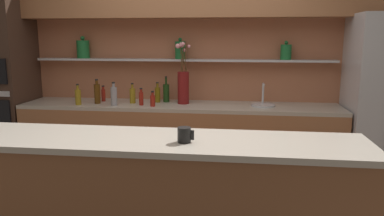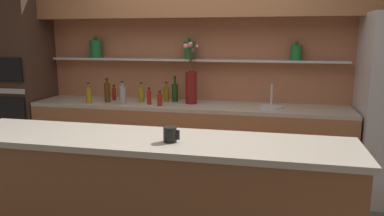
{
  "view_description": "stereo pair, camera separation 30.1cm",
  "coord_description": "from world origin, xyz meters",
  "px_view_note": "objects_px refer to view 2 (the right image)",
  "views": [
    {
      "loc": [
        0.52,
        -2.89,
        1.67
      ],
      "look_at": [
        0.1,
        0.33,
        1.05
      ],
      "focal_mm": 35.0,
      "sensor_mm": 36.0,
      "label": 1
    },
    {
      "loc": [
        0.81,
        -2.84,
        1.67
      ],
      "look_at": [
        0.1,
        0.33,
        1.05
      ],
      "focal_mm": 35.0,
      "sensor_mm": 36.0,
      "label": 2
    }
  ],
  "objects_px": {
    "sink_fixture": "(271,105)",
    "bottle_oil_5": "(166,94)",
    "oven_tower": "(22,85)",
    "bottle_wine_7": "(175,92)",
    "bottle_sauce_2": "(114,93)",
    "bottle_spirit_4": "(107,92)",
    "coffee_mug": "(170,134)",
    "flower_vase": "(191,84)",
    "bottle_sauce_0": "(149,97)",
    "bottle_oil_6": "(89,95)",
    "bottle_oil_3": "(142,95)",
    "bottle_sauce_8": "(160,100)",
    "bottle_spirit_1": "(123,95)"
  },
  "relations": [
    {
      "from": "bottle_spirit_4",
      "to": "bottle_oil_5",
      "type": "xyz_separation_m",
      "value": [
        0.67,
        0.17,
        -0.02
      ]
    },
    {
      "from": "bottle_sauce_0",
      "to": "bottle_wine_7",
      "type": "bearing_deg",
      "value": 47.24
    },
    {
      "from": "bottle_oil_3",
      "to": "bottle_spirit_4",
      "type": "height_order",
      "value": "bottle_spirit_4"
    },
    {
      "from": "bottle_sauce_2",
      "to": "bottle_oil_5",
      "type": "height_order",
      "value": "bottle_oil_5"
    },
    {
      "from": "bottle_spirit_1",
      "to": "bottle_oil_5",
      "type": "xyz_separation_m",
      "value": [
        0.44,
        0.25,
        -0.01
      ]
    },
    {
      "from": "bottle_sauce_2",
      "to": "bottle_spirit_4",
      "type": "relative_size",
      "value": 0.67
    },
    {
      "from": "bottle_oil_5",
      "to": "coffee_mug",
      "type": "bearing_deg",
      "value": -72.83
    },
    {
      "from": "bottle_sauce_0",
      "to": "coffee_mug",
      "type": "height_order",
      "value": "coffee_mug"
    },
    {
      "from": "bottle_spirit_4",
      "to": "bottle_wine_7",
      "type": "distance_m",
      "value": 0.79
    },
    {
      "from": "bottle_sauce_8",
      "to": "oven_tower",
      "type": "bearing_deg",
      "value": 174.85
    },
    {
      "from": "bottle_sauce_8",
      "to": "coffee_mug",
      "type": "distance_m",
      "value": 1.82
    },
    {
      "from": "bottle_sauce_0",
      "to": "bottle_sauce_2",
      "type": "xyz_separation_m",
      "value": [
        -0.51,
        0.2,
        -0.0
      ]
    },
    {
      "from": "flower_vase",
      "to": "bottle_spirit_4",
      "type": "relative_size",
      "value": 2.48
    },
    {
      "from": "bottle_spirit_4",
      "to": "bottle_spirit_1",
      "type": "bearing_deg",
      "value": -19.81
    },
    {
      "from": "bottle_spirit_1",
      "to": "bottle_oil_3",
      "type": "height_order",
      "value": "bottle_spirit_1"
    },
    {
      "from": "flower_vase",
      "to": "bottle_spirit_1",
      "type": "bearing_deg",
      "value": -165.06
    },
    {
      "from": "sink_fixture",
      "to": "bottle_sauce_0",
      "type": "height_order",
      "value": "sink_fixture"
    },
    {
      "from": "sink_fixture",
      "to": "bottle_oil_5",
      "type": "relative_size",
      "value": 1.12
    },
    {
      "from": "oven_tower",
      "to": "bottle_oil_6",
      "type": "relative_size",
      "value": 9.13
    },
    {
      "from": "bottle_oil_3",
      "to": "coffee_mug",
      "type": "height_order",
      "value": "bottle_oil_3"
    },
    {
      "from": "flower_vase",
      "to": "bottle_oil_6",
      "type": "distance_m",
      "value": 1.19
    },
    {
      "from": "bottle_sauce_2",
      "to": "bottle_oil_5",
      "type": "relative_size",
      "value": 0.8
    },
    {
      "from": "flower_vase",
      "to": "bottle_oil_3",
      "type": "relative_size",
      "value": 3.0
    },
    {
      "from": "bottle_oil_6",
      "to": "bottle_spirit_4",
      "type": "bearing_deg",
      "value": 29.36
    },
    {
      "from": "bottle_spirit_1",
      "to": "bottle_sauce_8",
      "type": "xyz_separation_m",
      "value": [
        0.45,
        -0.01,
        -0.04
      ]
    },
    {
      "from": "flower_vase",
      "to": "bottle_sauce_8",
      "type": "height_order",
      "value": "flower_vase"
    },
    {
      "from": "oven_tower",
      "to": "bottle_wine_7",
      "type": "distance_m",
      "value": 1.96
    },
    {
      "from": "bottle_sauce_2",
      "to": "bottle_oil_6",
      "type": "xyz_separation_m",
      "value": [
        -0.2,
        -0.26,
        0.01
      ]
    },
    {
      "from": "bottle_wine_7",
      "to": "bottle_spirit_4",
      "type": "bearing_deg",
      "value": -164.22
    },
    {
      "from": "bottle_oil_5",
      "to": "bottle_spirit_1",
      "type": "bearing_deg",
      "value": -150.22
    },
    {
      "from": "bottle_spirit_1",
      "to": "bottle_oil_3",
      "type": "distance_m",
      "value": 0.23
    },
    {
      "from": "bottle_sauce_0",
      "to": "bottle_wine_7",
      "type": "height_order",
      "value": "bottle_wine_7"
    },
    {
      "from": "bottle_oil_6",
      "to": "sink_fixture",
      "type": "bearing_deg",
      "value": 5.25
    },
    {
      "from": "flower_vase",
      "to": "bottle_spirit_4",
      "type": "distance_m",
      "value": 0.99
    },
    {
      "from": "sink_fixture",
      "to": "bottle_sauce_2",
      "type": "xyz_separation_m",
      "value": [
        -1.86,
        0.07,
        0.06
      ]
    },
    {
      "from": "bottle_oil_5",
      "to": "bottle_wine_7",
      "type": "distance_m",
      "value": 0.11
    },
    {
      "from": "bottle_oil_6",
      "to": "bottle_sauce_0",
      "type": "bearing_deg",
      "value": 5.23
    },
    {
      "from": "bottle_oil_3",
      "to": "bottle_oil_6",
      "type": "relative_size",
      "value": 0.99
    },
    {
      "from": "sink_fixture",
      "to": "bottle_oil_5",
      "type": "height_order",
      "value": "sink_fixture"
    },
    {
      "from": "sink_fixture",
      "to": "bottle_sauce_8",
      "type": "bearing_deg",
      "value": -171.51
    },
    {
      "from": "flower_vase",
      "to": "coffee_mug",
      "type": "height_order",
      "value": "flower_vase"
    },
    {
      "from": "bottle_sauce_2",
      "to": "bottle_oil_6",
      "type": "relative_size",
      "value": 0.8
    },
    {
      "from": "bottle_spirit_1",
      "to": "coffee_mug",
      "type": "relative_size",
      "value": 2.49
    },
    {
      "from": "bottle_sauce_2",
      "to": "coffee_mug",
      "type": "bearing_deg",
      "value": -57.23
    },
    {
      "from": "bottle_sauce_0",
      "to": "bottle_sauce_2",
      "type": "height_order",
      "value": "bottle_sauce_0"
    },
    {
      "from": "sink_fixture",
      "to": "flower_vase",
      "type": "bearing_deg",
      "value": 177.81
    },
    {
      "from": "bottle_oil_6",
      "to": "bottle_wine_7",
      "type": "bearing_deg",
      "value": 18.64
    },
    {
      "from": "bottle_spirit_1",
      "to": "bottle_oil_5",
      "type": "distance_m",
      "value": 0.51
    },
    {
      "from": "bottle_sauce_2",
      "to": "bottle_spirit_4",
      "type": "distance_m",
      "value": 0.16
    },
    {
      "from": "bottle_sauce_8",
      "to": "coffee_mug",
      "type": "height_order",
      "value": "coffee_mug"
    }
  ]
}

